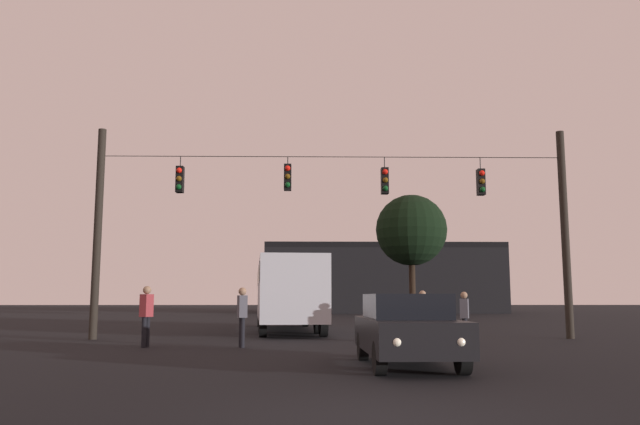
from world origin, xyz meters
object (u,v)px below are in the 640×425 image
object	(u,v)px
car_near_right	(407,328)
pedestrian_near_bus	(465,315)
city_bus	(287,287)
pedestrian_crossing_left	(423,313)
tree_left_silhouette	(411,230)
pedestrian_crossing_center	(242,313)
pedestrian_crossing_right	(146,312)

from	to	relation	value
car_near_right	pedestrian_near_bus	distance (m)	6.72
city_bus	pedestrian_crossing_left	distance (m)	8.54
city_bus	pedestrian_crossing_left	world-z (taller)	city_bus
pedestrian_near_bus	tree_left_silhouette	size ratio (longest dim) A/B	0.19
pedestrian_crossing_left	pedestrian_crossing_center	distance (m)	5.91
city_bus	pedestrian_near_bus	xyz separation A→B (m)	(5.76, -7.91, -0.95)
tree_left_silhouette	city_bus	bearing A→B (deg)	-118.44
car_near_right	pedestrian_crossing_center	world-z (taller)	pedestrian_crossing_center
pedestrian_crossing_center	pedestrian_crossing_left	bearing A→B (deg)	17.65
car_near_right	pedestrian_crossing_left	world-z (taller)	pedestrian_crossing_left
pedestrian_crossing_center	tree_left_silhouette	size ratio (longest dim) A/B	0.21
car_near_right	pedestrian_crossing_right	bearing A→B (deg)	142.77
pedestrian_crossing_left	pedestrian_crossing_right	xyz separation A→B (m)	(-8.44, -1.71, 0.07)
car_near_right	pedestrian_near_bus	xyz separation A→B (m)	(2.75, 6.13, 0.12)
city_bus	car_near_right	size ratio (longest dim) A/B	2.55
pedestrian_near_bus	tree_left_silhouette	bearing A→B (deg)	84.66
car_near_right	pedestrian_near_bus	bearing A→B (deg)	65.80
city_bus	pedestrian_crossing_center	bearing A→B (deg)	-96.52
city_bus	tree_left_silhouette	xyz separation A→B (m)	(7.86, 14.51, 4.05)
city_bus	pedestrian_crossing_center	xyz separation A→B (m)	(-1.02, -8.92, -0.88)
city_bus	pedestrian_crossing_center	size ratio (longest dim) A/B	6.45
city_bus	tree_left_silhouette	bearing A→B (deg)	61.56
city_bus	pedestrian_crossing_left	bearing A→B (deg)	-57.11
pedestrian_near_bus	tree_left_silhouette	xyz separation A→B (m)	(2.09, 22.41, 5.00)
tree_left_silhouette	pedestrian_crossing_right	bearing A→B (deg)	-116.60
city_bus	pedestrian_near_bus	distance (m)	9.83
pedestrian_crossing_right	tree_left_silhouette	xyz separation A→B (m)	(11.69, 23.34, 4.90)
city_bus	pedestrian_crossing_right	distance (m)	9.67
car_near_right	tree_left_silhouette	distance (m)	29.40
pedestrian_near_bus	tree_left_silhouette	distance (m)	23.06
city_bus	pedestrian_crossing_center	distance (m)	9.02
city_bus	tree_left_silhouette	world-z (taller)	tree_left_silhouette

